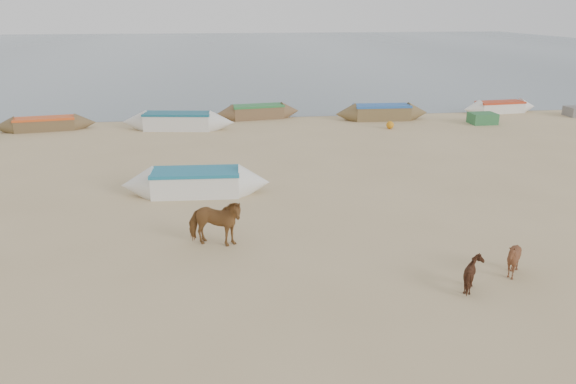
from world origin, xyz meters
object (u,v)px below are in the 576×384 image
object	(u,v)px
cow_adult	(215,223)
calf_front	(513,259)
calf_right	(475,275)
near_canoe	(196,182)

from	to	relation	value
cow_adult	calf_front	distance (m)	8.21
calf_front	calf_right	size ratio (longest dim) A/B	1.20
cow_adult	calf_right	xyz separation A→B (m)	(6.29, -3.67, -0.30)
calf_front	calf_right	world-z (taller)	calf_front
near_canoe	calf_right	bearing A→B (deg)	-47.60
calf_front	calf_right	distance (m)	1.43
near_canoe	cow_adult	bearing A→B (deg)	-79.29
calf_front	near_canoe	distance (m)	11.47
near_canoe	calf_front	bearing A→B (deg)	-40.73
calf_right	near_canoe	xyz separation A→B (m)	(-6.91, 8.56, 0.05)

